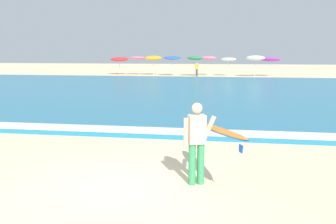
% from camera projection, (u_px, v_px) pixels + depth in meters
% --- Properties ---
extents(ground_plane, '(160.00, 160.00, 0.00)m').
position_uv_depth(ground_plane, '(116.00, 188.00, 7.25)').
color(ground_plane, beige).
extents(sea, '(120.00, 28.00, 0.14)m').
position_uv_depth(sea, '(194.00, 91.00, 25.00)').
color(sea, teal).
rests_on(sea, ground).
extents(surf_foam, '(120.00, 1.03, 0.01)m').
position_uv_depth(surf_foam, '(159.00, 131.00, 11.94)').
color(surf_foam, white).
rests_on(surf_foam, sea).
extents(surfer_with_board, '(1.39, 2.62, 1.73)m').
position_uv_depth(surfer_with_board, '(209.00, 136.00, 7.38)').
color(surfer_with_board, '#338E56').
rests_on(surfer_with_board, ground).
extents(beach_umbrella_0, '(2.25, 2.28, 2.23)m').
position_uv_depth(beach_umbrella_0, '(120.00, 59.00, 44.24)').
color(beach_umbrella_0, beige).
rests_on(beach_umbrella_0, ground).
extents(beach_umbrella_1, '(2.03, 2.05, 2.34)m').
position_uv_depth(beach_umbrella_1, '(138.00, 58.00, 43.68)').
color(beach_umbrella_1, beige).
rests_on(beach_umbrella_1, ground).
extents(beach_umbrella_2, '(2.08, 2.11, 2.43)m').
position_uv_depth(beach_umbrella_2, '(153.00, 58.00, 43.31)').
color(beach_umbrella_2, beige).
rests_on(beach_umbrella_2, ground).
extents(beach_umbrella_3, '(2.00, 2.02, 2.39)m').
position_uv_depth(beach_umbrella_3, '(172.00, 58.00, 42.12)').
color(beach_umbrella_3, beige).
rests_on(beach_umbrella_3, ground).
extents(beach_umbrella_4, '(1.87, 1.89, 2.34)m').
position_uv_depth(beach_umbrella_4, '(195.00, 58.00, 41.50)').
color(beach_umbrella_4, beige).
rests_on(beach_umbrella_4, ground).
extents(beach_umbrella_5, '(1.88, 1.88, 2.34)m').
position_uv_depth(beach_umbrella_5, '(208.00, 58.00, 42.67)').
color(beach_umbrella_5, beige).
rests_on(beach_umbrella_5, ground).
extents(beach_umbrella_6, '(1.77, 1.78, 2.19)m').
position_uv_depth(beach_umbrella_6, '(229.00, 59.00, 41.51)').
color(beach_umbrella_6, beige).
rests_on(beach_umbrella_6, ground).
extents(beach_umbrella_7, '(2.13, 2.14, 2.41)m').
position_uv_depth(beach_umbrella_7, '(255.00, 58.00, 40.27)').
color(beach_umbrella_7, beige).
rests_on(beach_umbrella_7, ground).
extents(beach_umbrella_8, '(2.30, 2.32, 2.27)m').
position_uv_depth(beach_umbrella_8, '(270.00, 59.00, 41.00)').
color(beach_umbrella_8, beige).
rests_on(beach_umbrella_8, ground).
extents(beachgoer_near_row_left, '(0.32, 0.20, 1.58)m').
position_uv_depth(beachgoer_near_row_left, '(197.00, 69.00, 41.44)').
color(beachgoer_near_row_left, '#383842').
rests_on(beachgoer_near_row_left, ground).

